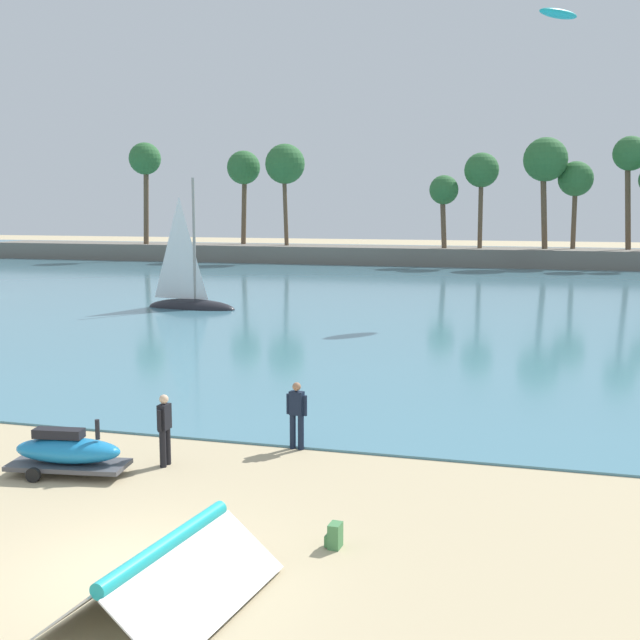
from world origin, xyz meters
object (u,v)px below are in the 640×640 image
at_px(folded_kite, 167,563).
at_px(kite_aloft_low_near_shore, 558,14).
at_px(sailboat_mid_bay, 189,296).
at_px(person_rigging_by_gear, 165,428).
at_px(person_at_waterline, 297,413).
at_px(backpack_near_kite, 334,536).
at_px(watercraft_on_trailer, 67,452).

relative_size(folded_kite, kite_aloft_low_near_shore, 1.18).
bearing_deg(sailboat_mid_bay, kite_aloft_low_near_shore, 16.47).
relative_size(folded_kite, person_rigging_by_gear, 2.17).
relative_size(person_at_waterline, kite_aloft_low_near_shore, 0.54).
bearing_deg(person_at_waterline, kite_aloft_low_near_shore, 79.32).
height_order(person_at_waterline, sailboat_mid_bay, sailboat_mid_bay).
bearing_deg(person_rigging_by_gear, backpack_near_kite, -33.86).
bearing_deg(person_rigging_by_gear, watercraft_on_trailer, -146.51).
distance_m(person_at_waterline, kite_aloft_low_near_shore, 34.12).
xyz_separation_m(folded_kite, kite_aloft_low_near_shore, (5.11, 37.90, 15.68)).
height_order(folded_kite, watercraft_on_trailer, watercraft_on_trailer).
bearing_deg(watercraft_on_trailer, person_rigging_by_gear, 33.49).
xyz_separation_m(watercraft_on_trailer, sailboat_mid_bay, (-9.84, 27.29, 0.26)).
xyz_separation_m(person_at_waterline, kite_aloft_low_near_shore, (5.64, 29.90, 15.45)).
bearing_deg(backpack_near_kite, folded_kite, -124.76).
bearing_deg(folded_kite, backpack_near_kite, 55.24).
height_order(folded_kite, person_at_waterline, person_at_waterline).
distance_m(sailboat_mid_bay, kite_aloft_low_near_shore, 25.82).
bearing_deg(watercraft_on_trailer, person_at_waterline, 37.02).
xyz_separation_m(watercraft_on_trailer, person_at_waterline, (4.28, 3.23, 0.38)).
xyz_separation_m(sailboat_mid_bay, kite_aloft_low_near_shore, (19.76, 5.84, 15.57)).
xyz_separation_m(folded_kite, person_at_waterline, (-0.52, 8.00, 0.23)).
relative_size(backpack_near_kite, kite_aloft_low_near_shore, 0.14).
bearing_deg(kite_aloft_low_near_shore, person_at_waterline, 25.73).
relative_size(person_rigging_by_gear, backpack_near_kite, 3.78).
relative_size(person_at_waterline, sailboat_mid_bay, 0.21).
xyz_separation_m(person_rigging_by_gear, sailboat_mid_bay, (-11.62, 26.11, -0.12)).
relative_size(watercraft_on_trailer, person_rigging_by_gear, 1.63).
relative_size(person_rigging_by_gear, sailboat_mid_bay, 0.21).
bearing_deg(folded_kite, sailboat_mid_bay, 114.55).
bearing_deg(person_rigging_by_gear, sailboat_mid_bay, 113.99).
height_order(person_rigging_by_gear, person_at_waterline, same).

